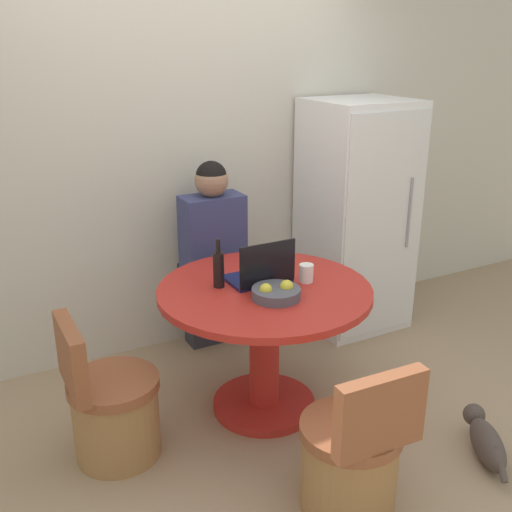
% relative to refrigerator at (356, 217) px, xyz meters
% --- Properties ---
extents(ground_plane, '(12.00, 12.00, 0.00)m').
position_rel_refrigerator_xyz_m(ground_plane, '(-1.18, -0.99, -0.83)').
color(ground_plane, '#9E8466').
extents(wall_back, '(7.00, 0.06, 2.60)m').
position_rel_refrigerator_xyz_m(wall_back, '(-1.18, 0.37, 0.47)').
color(wall_back, beige).
rests_on(wall_back, ground_plane).
extents(refrigerator, '(0.68, 0.66, 1.66)m').
position_rel_refrigerator_xyz_m(refrigerator, '(0.00, 0.00, 0.00)').
color(refrigerator, white).
rests_on(refrigerator, ground_plane).
extents(dining_table, '(1.18, 1.18, 0.77)m').
position_rel_refrigerator_xyz_m(dining_table, '(-1.14, -0.70, -0.30)').
color(dining_table, '#B2261E').
rests_on(dining_table, ground_plane).
extents(chair_left_side, '(0.46, 0.46, 0.78)m').
position_rel_refrigerator_xyz_m(chair_left_side, '(-2.03, -0.70, -0.56)').
color(chair_left_side, '#9E7042').
rests_on(chair_left_side, ground_plane).
extents(chair_near_camera, '(0.46, 0.46, 0.78)m').
position_rel_refrigerator_xyz_m(chair_near_camera, '(-1.18, -1.58, -0.56)').
color(chair_near_camera, '#9E7042').
rests_on(chair_near_camera, ground_plane).
extents(person_seated, '(0.40, 0.37, 1.33)m').
position_rel_refrigerator_xyz_m(person_seated, '(-1.10, 0.11, -0.10)').
color(person_seated, '#2D2D38').
rests_on(person_seated, ground_plane).
extents(laptop, '(0.34, 0.25, 0.26)m').
position_rel_refrigerator_xyz_m(laptop, '(-1.13, -0.63, -0.01)').
color(laptop, '#141947').
rests_on(laptop, dining_table).
extents(fruit_bowl, '(0.26, 0.26, 0.09)m').
position_rel_refrigerator_xyz_m(fruit_bowl, '(-1.16, -0.85, -0.03)').
color(fruit_bowl, '#4C4C56').
rests_on(fruit_bowl, dining_table).
extents(coffee_cup, '(0.08, 0.08, 0.10)m').
position_rel_refrigerator_xyz_m(coffee_cup, '(-0.90, -0.74, -0.01)').
color(coffee_cup, white).
rests_on(coffee_cup, dining_table).
extents(bottle, '(0.06, 0.06, 0.27)m').
position_rel_refrigerator_xyz_m(bottle, '(-1.36, -0.57, 0.04)').
color(bottle, black).
rests_on(bottle, dining_table).
extents(cat, '(0.31, 0.48, 0.18)m').
position_rel_refrigerator_xyz_m(cat, '(-0.35, -1.62, -0.73)').
color(cat, '#473D38').
rests_on(cat, ground_plane).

